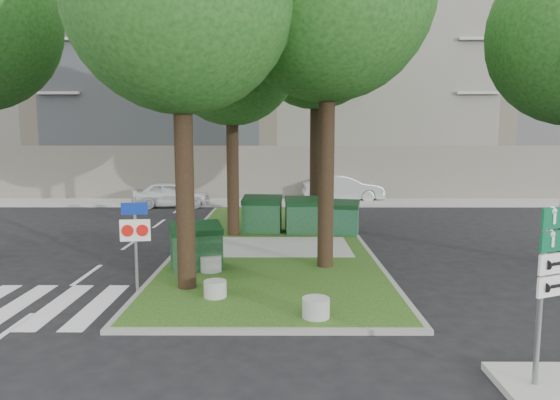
{
  "coord_description": "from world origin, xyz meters",
  "views": [
    {
      "loc": [
        0.77,
        -9.15,
        3.73
      ],
      "look_at": [
        0.73,
        4.4,
        2.0
      ],
      "focal_mm": 32.0,
      "sensor_mm": 36.0,
      "label": 1
    }
  ],
  "objects_px": {
    "dumpster_c": "(304,215)",
    "litter_bin": "(345,225)",
    "traffic_sign_pole": "(135,232)",
    "bollard_mid": "(215,289)",
    "car_white": "(172,194)",
    "tree_median_mid": "(234,44)",
    "dumpster_b": "(262,214)",
    "dumpster_d": "(341,217)",
    "bollard_right": "(316,308)",
    "dumpster_a": "(196,247)",
    "tree_median_far": "(318,24)",
    "car_silver": "(343,188)",
    "bollard_left": "(210,263)"
  },
  "relations": [
    {
      "from": "dumpster_c",
      "to": "litter_bin",
      "type": "height_order",
      "value": "dumpster_c"
    },
    {
      "from": "traffic_sign_pole",
      "to": "litter_bin",
      "type": "bearing_deg",
      "value": 43.17
    },
    {
      "from": "bollard_mid",
      "to": "car_white",
      "type": "height_order",
      "value": "car_white"
    },
    {
      "from": "car_white",
      "to": "traffic_sign_pole",
      "type": "bearing_deg",
      "value": -173.96
    },
    {
      "from": "litter_bin",
      "to": "car_white",
      "type": "bearing_deg",
      "value": 136.63
    },
    {
      "from": "tree_median_mid",
      "to": "dumpster_c",
      "type": "height_order",
      "value": "tree_median_mid"
    },
    {
      "from": "dumpster_b",
      "to": "dumpster_c",
      "type": "height_order",
      "value": "dumpster_b"
    },
    {
      "from": "car_white",
      "to": "bollard_mid",
      "type": "bearing_deg",
      "value": -167.4
    },
    {
      "from": "tree_median_mid",
      "to": "litter_bin",
      "type": "xyz_separation_m",
      "value": [
        4.07,
        0.29,
        -6.55
      ]
    },
    {
      "from": "dumpster_d",
      "to": "bollard_right",
      "type": "distance_m",
      "value": 8.92
    },
    {
      "from": "dumpster_c",
      "to": "car_white",
      "type": "xyz_separation_m",
      "value": [
        -6.69,
        7.61,
        -0.08
      ]
    },
    {
      "from": "dumpster_d",
      "to": "dumpster_c",
      "type": "bearing_deg",
      "value": -175.94
    },
    {
      "from": "bollard_mid",
      "to": "litter_bin",
      "type": "height_order",
      "value": "litter_bin"
    },
    {
      "from": "dumpster_a",
      "to": "bollard_right",
      "type": "height_order",
      "value": "dumpster_a"
    },
    {
      "from": "dumpster_c",
      "to": "car_white",
      "type": "distance_m",
      "value": 10.13
    },
    {
      "from": "dumpster_c",
      "to": "tree_median_far",
      "type": "bearing_deg",
      "value": 73.48
    },
    {
      "from": "tree_median_mid",
      "to": "bollard_mid",
      "type": "bearing_deg",
      "value": -88.55
    },
    {
      "from": "tree_median_mid",
      "to": "litter_bin",
      "type": "relative_size",
      "value": 16.0
    },
    {
      "from": "tree_median_far",
      "to": "dumpster_a",
      "type": "height_order",
      "value": "tree_median_far"
    },
    {
      "from": "dumpster_a",
      "to": "car_silver",
      "type": "relative_size",
      "value": 0.34
    },
    {
      "from": "bollard_right",
      "to": "traffic_sign_pole",
      "type": "relative_size",
      "value": 0.24
    },
    {
      "from": "tree_median_far",
      "to": "bollard_left",
      "type": "relative_size",
      "value": 19.8
    },
    {
      "from": "dumpster_b",
      "to": "traffic_sign_pole",
      "type": "distance_m",
      "value": 7.8
    },
    {
      "from": "dumpster_b",
      "to": "dumpster_d",
      "type": "bearing_deg",
      "value": -2.77
    },
    {
      "from": "tree_median_far",
      "to": "dumpster_c",
      "type": "relative_size",
      "value": 8.02
    },
    {
      "from": "dumpster_b",
      "to": "car_silver",
      "type": "height_order",
      "value": "car_silver"
    },
    {
      "from": "bollard_left",
      "to": "car_white",
      "type": "bearing_deg",
      "value": 106.56
    },
    {
      "from": "bollard_left",
      "to": "bollard_mid",
      "type": "xyz_separation_m",
      "value": [
        0.41,
        -2.19,
        -0.03
      ]
    },
    {
      "from": "bollard_left",
      "to": "dumpster_b",
      "type": "bearing_deg",
      "value": 78.23
    },
    {
      "from": "tree_median_mid",
      "to": "car_silver",
      "type": "xyz_separation_m",
      "value": [
        5.24,
        10.44,
        -6.22
      ]
    },
    {
      "from": "dumpster_c",
      "to": "tree_median_mid",
      "type": "bearing_deg",
      "value": -173.07
    },
    {
      "from": "litter_bin",
      "to": "car_white",
      "type": "xyz_separation_m",
      "value": [
        -8.2,
        7.75,
        0.25
      ]
    },
    {
      "from": "litter_bin",
      "to": "traffic_sign_pole",
      "type": "bearing_deg",
      "value": -129.87
    },
    {
      "from": "dumpster_a",
      "to": "litter_bin",
      "type": "xyz_separation_m",
      "value": [
        4.72,
        5.13,
        -0.3
      ]
    },
    {
      "from": "dumpster_c",
      "to": "bollard_left",
      "type": "relative_size",
      "value": 2.47
    },
    {
      "from": "tree_median_mid",
      "to": "dumpster_c",
      "type": "bearing_deg",
      "value": 9.36
    },
    {
      "from": "dumpster_b",
      "to": "bollard_mid",
      "type": "height_order",
      "value": "dumpster_b"
    },
    {
      "from": "dumpster_b",
      "to": "car_white",
      "type": "xyz_separation_m",
      "value": [
        -5.09,
        7.44,
        -0.1
      ]
    },
    {
      "from": "bollard_right",
      "to": "litter_bin",
      "type": "relative_size",
      "value": 0.89
    },
    {
      "from": "dumpster_c",
      "to": "dumpster_b",
      "type": "bearing_deg",
      "value": 171.49
    },
    {
      "from": "bollard_right",
      "to": "car_white",
      "type": "bearing_deg",
      "value": 111.42
    },
    {
      "from": "tree_median_far",
      "to": "bollard_mid",
      "type": "xyz_separation_m",
      "value": [
        -3.02,
        -10.28,
        -8.02
      ]
    },
    {
      "from": "tree_median_far",
      "to": "car_silver",
      "type": "xyz_separation_m",
      "value": [
        2.04,
        7.44,
        -7.56
      ]
    },
    {
      "from": "bollard_right",
      "to": "car_white",
      "type": "relative_size",
      "value": 0.14
    },
    {
      "from": "tree_median_far",
      "to": "car_white",
      "type": "xyz_separation_m",
      "value": [
        -7.33,
        5.04,
        -7.64
      ]
    },
    {
      "from": "dumpster_b",
      "to": "traffic_sign_pole",
      "type": "xyz_separation_m",
      "value": [
        -2.71,
        -7.28,
        0.72
      ]
    },
    {
      "from": "dumpster_d",
      "to": "car_white",
      "type": "height_order",
      "value": "dumpster_d"
    },
    {
      "from": "tree_median_mid",
      "to": "car_white",
      "type": "xyz_separation_m",
      "value": [
        -4.13,
        8.04,
        -6.3
      ]
    },
    {
      "from": "litter_bin",
      "to": "bollard_mid",
      "type": "bearing_deg",
      "value": -117.19
    },
    {
      "from": "bollard_left",
      "to": "bollard_mid",
      "type": "bearing_deg",
      "value": -79.28
    }
  ]
}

